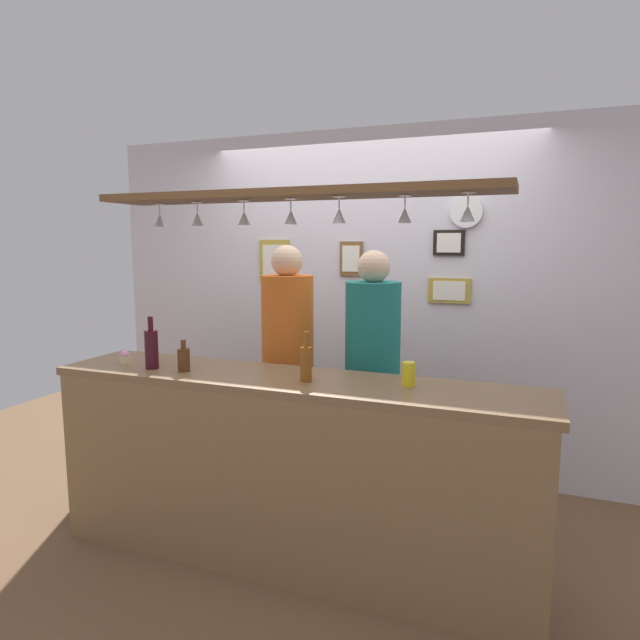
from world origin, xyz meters
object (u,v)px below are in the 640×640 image
object	(u,v)px
bottle_beer_brown_stubby	(184,359)
wall_clock	(466,212)
person_left_orange_shirt	(288,350)
person_middle_teal_shirt	(372,360)
drink_can	(408,374)
picture_frame_lower_pair	(449,291)
bottle_beer_amber_tall	(306,362)
bottle_wine_dark_red	(152,348)
picture_frame_upper_small	(449,243)
cupcake	(125,357)
picture_frame_crest	(351,259)
picture_frame_caricature	(274,261)

from	to	relation	value
bottle_beer_brown_stubby	wall_clock	world-z (taller)	wall_clock
person_left_orange_shirt	person_middle_teal_shirt	bearing A→B (deg)	0.00
person_middle_teal_shirt	drink_can	distance (m)	0.66
picture_frame_lower_pair	bottle_beer_amber_tall	bearing A→B (deg)	-109.38
bottle_wine_dark_red	picture_frame_upper_small	bearing A→B (deg)	46.37
bottle_beer_brown_stubby	cupcake	bearing A→B (deg)	174.47
drink_can	picture_frame_upper_small	bearing A→B (deg)	90.59
person_left_orange_shirt	person_middle_teal_shirt	size ratio (longest dim) A/B	1.02
drink_can	picture_frame_upper_small	world-z (taller)	picture_frame_upper_small
drink_can	picture_frame_lower_pair	size ratio (longest dim) A/B	0.41
drink_can	wall_clock	xyz separation A→B (m)	(0.10, 1.34, 0.86)
picture_frame_crest	picture_frame_lower_pair	distance (m)	0.78
bottle_beer_brown_stubby	picture_frame_crest	distance (m)	1.65
bottle_wine_dark_red	picture_frame_caricature	distance (m)	1.57
person_left_orange_shirt	picture_frame_caricature	bearing A→B (deg)	121.07
bottle_beer_brown_stubby	bottle_beer_amber_tall	distance (m)	0.72
bottle_beer_amber_tall	cupcake	size ratio (longest dim) A/B	3.33
cupcake	picture_frame_caricature	distance (m)	1.57
bottle_wine_dark_red	wall_clock	xyz separation A→B (m)	(1.54, 1.49, 0.81)
drink_can	picture_frame_crest	world-z (taller)	picture_frame_crest
cupcake	picture_frame_caricature	bearing A→B (deg)	78.76
picture_frame_caricature	picture_frame_lower_pair	world-z (taller)	picture_frame_caricature
bottle_wine_dark_red	cupcake	size ratio (longest dim) A/B	3.85
person_left_orange_shirt	wall_clock	bearing A→B (deg)	37.53
bottle_beer_brown_stubby	bottle_beer_amber_tall	world-z (taller)	bottle_beer_amber_tall
bottle_wine_dark_red	cupcake	xyz separation A→B (m)	(-0.24, 0.05, -0.08)
drink_can	picture_frame_crest	distance (m)	1.63
bottle_beer_amber_tall	picture_frame_caricature	size ratio (longest dim) A/B	0.76
drink_can	cupcake	size ratio (longest dim) A/B	1.56
bottle_beer_amber_tall	picture_frame_lower_pair	distance (m)	1.56
person_left_orange_shirt	picture_frame_upper_small	xyz separation A→B (m)	(0.91, 0.79, 0.70)
bottle_beer_amber_tall	cupcake	xyz separation A→B (m)	(-1.17, 0.01, -0.06)
bottle_beer_brown_stubby	person_middle_teal_shirt	bearing A→B (deg)	38.18
person_middle_teal_shirt	bottle_beer_amber_tall	xyz separation A→B (m)	(-0.17, -0.66, 0.11)
drink_can	picture_frame_lower_pair	world-z (taller)	picture_frame_lower_pair
person_left_orange_shirt	picture_frame_caricature	world-z (taller)	picture_frame_caricature
picture_frame_lower_pair	wall_clock	xyz separation A→B (m)	(0.10, -0.01, 0.56)
cupcake	wall_clock	world-z (taller)	wall_clock
wall_clock	picture_frame_lower_pair	bearing A→B (deg)	176.48
picture_frame_crest	picture_frame_lower_pair	world-z (taller)	picture_frame_crest
person_middle_teal_shirt	cupcake	xyz separation A→B (m)	(-1.34, -0.66, 0.04)
drink_can	person_middle_teal_shirt	bearing A→B (deg)	121.59
cupcake	picture_frame_crest	bearing A→B (deg)	57.01
person_middle_teal_shirt	wall_clock	xyz separation A→B (m)	(0.45, 0.78, 0.93)
drink_can	person_left_orange_shirt	bearing A→B (deg)	148.67
person_left_orange_shirt	picture_frame_upper_small	world-z (taller)	picture_frame_upper_small
person_middle_teal_shirt	bottle_beer_brown_stubby	distance (m)	1.14
cupcake	wall_clock	xyz separation A→B (m)	(1.79, 1.44, 0.89)
person_middle_teal_shirt	bottle_wine_dark_red	xyz separation A→B (m)	(-1.10, -0.71, 0.13)
drink_can	wall_clock	bearing A→B (deg)	85.73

